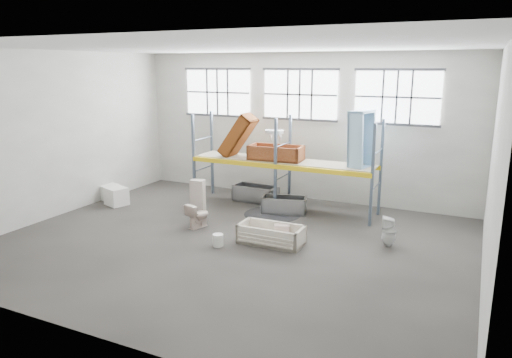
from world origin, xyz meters
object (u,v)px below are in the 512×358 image
Objects in this scene: steel_tub_left at (256,193)px; toilet_beige at (198,215)px; blue_tub_upright at (361,140)px; steel_tub_right at (284,205)px; bucket at (218,240)px; carton_near at (116,196)px; rust_tub_flat at (276,153)px; cistern_tall at (198,200)px; toilet_white at (389,231)px; bathtub_beige at (271,234)px.

toilet_beige is at bearing -95.66° from steel_tub_left.
blue_tub_upright reaches higher than toilet_beige.
steel_tub_right reaches higher than bucket.
steel_tub_left is 4.69m from carton_near.
blue_tub_upright reaches higher than rust_tub_flat.
steel_tub_left reaches higher than bucket.
toilet_white is at bearing -8.41° from cistern_tall.
bucket is 5.30m from carton_near.
steel_tub_right is (-3.54, 1.53, -0.14)m from toilet_white.
bucket is at bearing -20.10° from carton_near.
toilet_white reaches higher than toilet_beige.
bucket is at bearing -147.12° from bathtub_beige.
cistern_tall is 0.90× the size of steel_tub_right.
rust_tub_flat reaches higher than bathtub_beige.
steel_tub_right is 3.13m from blue_tub_upright.
carton_near is at bearing 164.10° from cistern_tall.
toilet_beige reaches higher than carton_near.
blue_tub_upright is (3.60, -0.22, 2.12)m from steel_tub_left.
bathtub_beige is 1.13× the size of steel_tub_left.
blue_tub_upright is at bearing -126.96° from toilet_beige.
bathtub_beige is 4.16m from blue_tub_upright.
carton_near is (-6.13, 1.05, 0.04)m from bathtub_beige.
rust_tub_flat is (-0.47, 0.40, 1.56)m from steel_tub_right.
steel_tub_left is at bearing 64.70° from cistern_tall.
bathtub_beige is 3.64m from rust_tub_flat.
rust_tub_flat is (-4.01, 1.93, 1.42)m from toilet_white.
toilet_beige is 2.93m from steel_tub_right.
toilet_white is at bearing -57.83° from blue_tub_upright.
bucket is at bearing -123.45° from blue_tub_upright.
toilet_beige reaches higher than bathtub_beige.
rust_tub_flat is at bearing -127.98° from toilet_white.
toilet_white is 0.57× the size of steel_tub_right.
bucket is (0.95, -4.23, -0.11)m from steel_tub_left.
bathtub_beige is at bearing -58.61° from steel_tub_left.
blue_tub_upright reaches higher than steel_tub_right.
toilet_white is 0.53× the size of steel_tub_left.
steel_tub_right is at bearing -165.35° from blue_tub_upright.
blue_tub_upright reaches higher than bucket.
steel_tub_right reaches higher than bathtub_beige.
steel_tub_left is 4.68× the size of bucket.
bucket is at bearing -97.25° from steel_tub_right.
carton_near is (-5.41, -1.61, 0.04)m from steel_tub_right.
toilet_beige is (-2.43, 0.28, 0.11)m from bathtub_beige.
steel_tub_left is (0.32, 3.18, -0.09)m from toilet_beige.
bucket is (0.04, -3.83, -1.66)m from rust_tub_flat.
steel_tub_right is 5.64m from carton_near.
steel_tub_left reaches higher than steel_tub_right.
bathtub_beige is 3.04m from toilet_white.
rust_tub_flat reaches higher than steel_tub_left.
rust_tub_flat reaches higher than cistern_tall.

